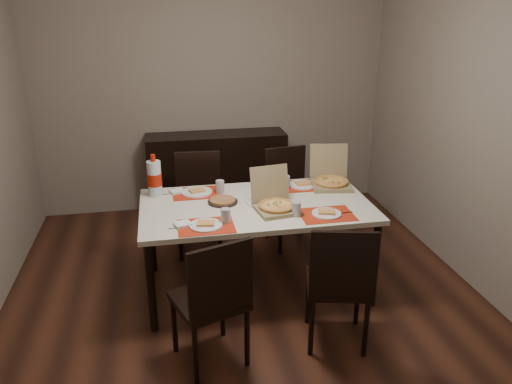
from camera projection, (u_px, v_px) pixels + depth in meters
ground at (245, 297)px, 4.06m from camera, size 3.80×4.00×0.02m
room_walls at (233, 72)px, 3.83m from camera, size 3.84×4.02×2.62m
sideboard at (217, 174)px, 5.52m from camera, size 1.50×0.40×0.90m
dining_table at (256, 212)px, 3.95m from camera, size 1.80×1.00×0.75m
chair_near_left at (213, 298)px, 3.12m from camera, size 0.53×0.53×0.93m
chair_near_right at (339, 281)px, 3.30m from camera, size 0.50×0.50×0.93m
chair_far_left at (199, 198)px, 4.68m from camera, size 0.45×0.45×0.93m
chair_far_right at (289, 192)px, 4.83m from camera, size 0.47×0.47×0.93m
setting_near_left at (208, 223)px, 3.54m from camera, size 0.47×0.30×0.11m
setting_near_right at (318, 212)px, 3.71m from camera, size 0.47×0.30×0.11m
setting_far_left at (200, 191)px, 4.13m from camera, size 0.51×0.30×0.11m
setting_far_right at (298, 184)px, 4.28m from camera, size 0.42×0.30×0.11m
napkin_loose at (255, 203)px, 3.91m from camera, size 0.14×0.14×0.02m
pizza_box_center at (275, 203)px, 3.80m from camera, size 0.35×0.38×0.31m
pizza_box_right at (330, 180)px, 4.29m from camera, size 0.38×0.41×0.33m
faina_plate at (223, 201)px, 3.94m from camera, size 0.24×0.24×0.03m
dip_bowl at (270, 194)px, 4.09m from camera, size 0.13×0.13×0.03m
soda_bottle at (155, 179)px, 4.04m from camera, size 0.12×0.12×0.35m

